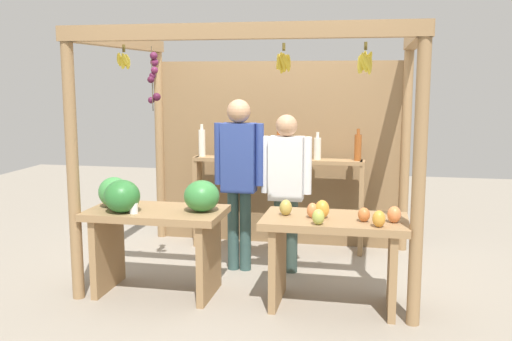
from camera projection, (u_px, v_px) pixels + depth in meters
name	position (u px, v px, depth m)	size (l,w,h in m)	color
ground_plane	(260.00, 270.00, 5.71)	(12.00, 12.00, 0.00)	gray
market_stall	(268.00, 129.00, 5.93)	(2.88, 2.12, 2.26)	#99754C
fruit_counter_left	(153.00, 218.00, 5.01)	(1.19, 0.69, 1.02)	#99754C
fruit_counter_right	(335.00, 241.00, 4.74)	(1.16, 0.64, 0.89)	#99754C
bottle_shelf_unit	(277.00, 178.00, 6.31)	(1.84, 0.22, 1.35)	#99754C
vendor_man	(239.00, 169.00, 5.60)	(0.48, 0.22, 1.65)	#345350
vendor_woman	(286.00, 180.00, 5.55)	(0.48, 0.21, 1.52)	#374B43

